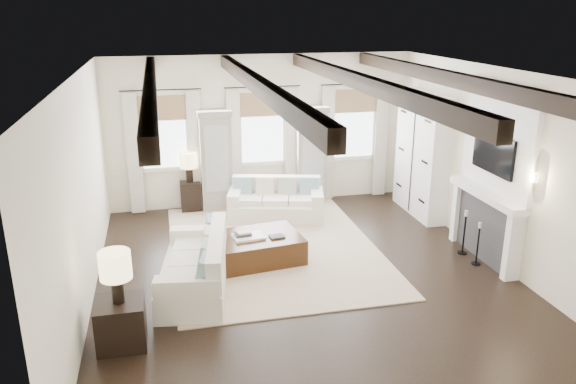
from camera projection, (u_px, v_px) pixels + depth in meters
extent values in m
plane|color=black|center=(306.00, 276.00, 8.98)|extent=(7.50, 7.50, 0.00)
cube|color=white|center=(262.00, 131.00, 11.96)|extent=(6.50, 0.04, 3.20)
cube|color=white|center=(414.00, 301.00, 5.01)|extent=(6.50, 0.04, 3.20)
cube|color=white|center=(81.00, 196.00, 7.79)|extent=(0.04, 7.50, 3.20)
cube|color=white|center=(499.00, 168.00, 9.18)|extent=(0.04, 7.50, 3.20)
cube|color=white|center=(308.00, 74.00, 7.99)|extent=(6.50, 7.50, 0.04)
cube|color=black|center=(150.00, 87.00, 7.55)|extent=(0.16, 7.40, 0.22)
cube|color=black|center=(256.00, 84.00, 7.86)|extent=(0.16, 7.40, 0.22)
cube|color=black|center=(358.00, 81.00, 8.18)|extent=(0.16, 7.40, 0.22)
cube|color=black|center=(448.00, 78.00, 8.49)|extent=(0.16, 7.40, 0.22)
cube|color=white|center=(164.00, 133.00, 11.48)|extent=(0.90, 0.03, 1.45)
cube|color=olive|center=(162.00, 108.00, 11.25)|extent=(0.94, 0.04, 0.50)
cube|color=beige|center=(134.00, 154.00, 11.37)|extent=(0.28, 0.08, 2.50)
cube|color=beige|center=(195.00, 151.00, 11.63)|extent=(0.28, 0.08, 2.50)
cylinder|color=black|center=(161.00, 90.00, 11.09)|extent=(1.60, 0.02, 0.02)
cube|color=white|center=(262.00, 129.00, 11.91)|extent=(0.90, 0.03, 1.45)
cube|color=olive|center=(262.00, 104.00, 11.69)|extent=(0.94, 0.04, 0.50)
cube|color=beige|center=(234.00, 149.00, 11.81)|extent=(0.28, 0.08, 2.50)
cube|color=beige|center=(291.00, 146.00, 12.07)|extent=(0.28, 0.08, 2.50)
cylinder|color=black|center=(262.00, 87.00, 11.53)|extent=(1.60, 0.02, 0.02)
cube|color=white|center=(354.00, 125.00, 12.35)|extent=(0.90, 0.03, 1.45)
cube|color=olive|center=(355.00, 101.00, 12.13)|extent=(0.94, 0.04, 0.50)
cube|color=beige|center=(328.00, 144.00, 12.25)|extent=(0.28, 0.08, 2.50)
cube|color=beige|center=(381.00, 141.00, 12.51)|extent=(0.28, 0.08, 2.50)
cylinder|color=black|center=(357.00, 84.00, 11.97)|extent=(1.60, 0.02, 0.02)
cube|color=#A19B8F|center=(216.00, 163.00, 11.72)|extent=(0.64, 0.38, 2.00)
cube|color=#B2B7BA|center=(217.00, 159.00, 11.49)|extent=(0.48, 0.02, 1.40)
cube|color=#A19B8F|center=(214.00, 113.00, 11.39)|extent=(0.70, 0.42, 0.12)
cube|color=#A19B8F|center=(311.00, 158.00, 12.16)|extent=(0.64, 0.38, 2.00)
cube|color=#B2B7BA|center=(313.00, 153.00, 11.93)|extent=(0.48, 0.02, 1.40)
cube|color=#A19B8F|center=(311.00, 109.00, 11.83)|extent=(0.70, 0.42, 0.12)
cube|color=#2A2A2D|center=(487.00, 228.00, 9.49)|extent=(0.18, 1.50, 1.10)
cube|color=black|center=(484.00, 236.00, 9.53)|extent=(0.10, 0.90, 0.70)
cube|color=white|center=(513.00, 247.00, 8.72)|extent=(0.26, 0.14, 1.10)
cube|color=white|center=(460.00, 212.00, 10.24)|extent=(0.26, 0.14, 1.10)
cube|color=white|center=(487.00, 194.00, 9.28)|extent=(0.32, 1.90, 0.12)
cube|color=white|center=(499.00, 138.00, 9.01)|extent=(0.10, 1.90, 1.80)
cube|color=black|center=(494.00, 153.00, 9.08)|extent=(0.07, 1.10, 0.64)
cylinder|color=#FFD899|center=(535.00, 177.00, 8.14)|extent=(0.10, 0.10, 0.14)
cube|color=silver|center=(422.00, 155.00, 11.42)|extent=(0.40, 1.70, 2.50)
cube|color=black|center=(412.00, 155.00, 11.38)|extent=(0.01, 0.02, 2.40)
cube|color=#C2AD93|center=(273.00, 247.00, 10.06)|extent=(3.58, 4.81, 0.02)
cube|color=white|center=(276.00, 210.00, 11.40)|extent=(2.05, 1.29, 0.36)
cube|color=white|center=(276.00, 186.00, 11.59)|extent=(1.80, 0.63, 0.45)
cube|color=white|center=(235.00, 196.00, 11.32)|extent=(0.43, 0.84, 0.23)
cube|color=white|center=(317.00, 197.00, 11.29)|extent=(0.43, 0.84, 0.23)
cube|color=white|center=(250.00, 199.00, 11.29)|extent=(0.62, 0.65, 0.13)
cube|color=white|center=(276.00, 200.00, 11.28)|extent=(0.62, 0.65, 0.13)
cube|color=white|center=(302.00, 200.00, 11.27)|extent=(0.62, 0.65, 0.13)
cube|color=#6F98A7|center=(243.00, 187.00, 11.44)|extent=(0.42, 0.28, 0.39)
cube|color=silver|center=(265.00, 187.00, 11.44)|extent=(0.42, 0.28, 0.39)
cube|color=beige|center=(287.00, 187.00, 11.43)|extent=(0.42, 0.28, 0.39)
cube|color=#6F98A7|center=(309.00, 188.00, 11.42)|extent=(0.42, 0.28, 0.39)
cube|color=white|center=(194.00, 278.00, 8.51)|extent=(1.25, 2.19, 0.39)
cube|color=white|center=(217.00, 250.00, 8.39)|extent=(0.52, 1.98, 0.49)
cube|color=white|center=(198.00, 235.00, 9.27)|extent=(0.92, 0.39, 0.26)
cube|color=white|center=(187.00, 287.00, 7.55)|extent=(0.92, 0.39, 0.26)
cube|color=white|center=(193.00, 246.00, 8.96)|extent=(0.67, 0.64, 0.14)
cube|color=white|center=(190.00, 262.00, 8.42)|extent=(0.67, 0.64, 0.14)
cube|color=white|center=(186.00, 279.00, 7.88)|extent=(0.67, 0.64, 0.14)
cube|color=#6F98A7|center=(209.00, 230.00, 9.08)|extent=(0.28, 0.44, 0.43)
cube|color=silver|center=(207.00, 242.00, 8.61)|extent=(0.28, 0.44, 0.43)
cube|color=beige|center=(204.00, 256.00, 8.14)|extent=(0.28, 0.44, 0.43)
cube|color=#6F98A7|center=(202.00, 271.00, 7.67)|extent=(0.28, 0.44, 0.43)
cube|color=black|center=(250.00, 249.00, 9.46)|extent=(1.82, 1.27, 0.44)
cube|color=white|center=(248.00, 237.00, 9.35)|extent=(0.55, 0.44, 0.04)
cube|color=#262628|center=(243.00, 234.00, 9.34)|extent=(0.28, 0.23, 0.04)
cube|color=beige|center=(244.00, 232.00, 9.33)|extent=(0.24, 0.20, 0.03)
cube|color=#262628|center=(277.00, 237.00, 9.36)|extent=(0.26, 0.21, 0.03)
cube|color=black|center=(121.00, 323.00, 7.09)|extent=(0.60, 0.60, 0.60)
cylinder|color=black|center=(118.00, 290.00, 6.95)|extent=(0.15, 0.15, 0.33)
cylinder|color=#F9D89E|center=(115.00, 265.00, 6.84)|extent=(0.39, 0.39, 0.35)
cube|color=black|center=(191.00, 196.00, 11.86)|extent=(0.42, 0.42, 0.62)
cylinder|color=black|center=(189.00, 175.00, 11.72)|extent=(0.15, 0.15, 0.31)
cylinder|color=#F9D89E|center=(189.00, 160.00, 11.62)|extent=(0.37, 0.37, 0.33)
cylinder|color=black|center=(476.00, 263.00, 9.42)|extent=(0.15, 0.15, 0.02)
cylinder|color=black|center=(478.00, 246.00, 9.32)|extent=(0.03, 0.03, 0.66)
cylinder|color=beige|center=(480.00, 225.00, 9.20)|extent=(0.06, 0.06, 0.09)
cylinder|color=black|center=(462.00, 253.00, 9.83)|extent=(0.16, 0.16, 0.02)
cylinder|color=black|center=(464.00, 235.00, 9.72)|extent=(0.03, 0.03, 0.71)
cylinder|color=beige|center=(466.00, 213.00, 9.60)|extent=(0.06, 0.06, 0.10)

